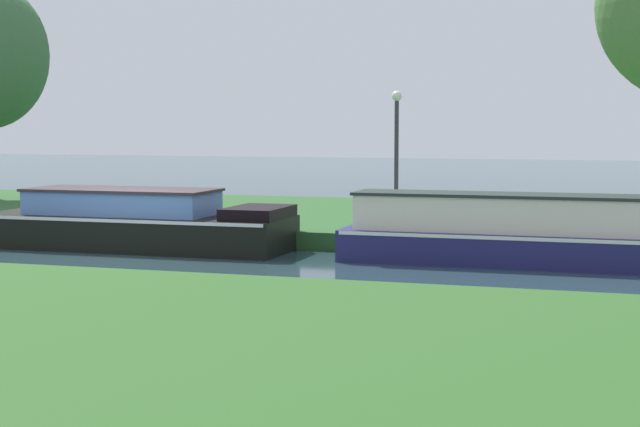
{
  "coord_description": "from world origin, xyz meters",
  "views": [
    {
      "loc": [
        9.96,
        -18.01,
        2.75
      ],
      "look_at": [
        3.94,
        1.2,
        0.9
      ],
      "focal_mm": 54.47,
      "sensor_mm": 36.0,
      "label": 1
    }
  ],
  "objects_px": {
    "black_barge": "(137,223)",
    "mooring_post_near": "(535,222)",
    "lamp_post": "(397,142)",
    "navy_narrowboat": "(515,234)"
  },
  "relations": [
    {
      "from": "black_barge",
      "to": "lamp_post",
      "type": "xyz_separation_m",
      "value": [
        5.25,
        2.76,
        1.78
      ]
    },
    {
      "from": "black_barge",
      "to": "mooring_post_near",
      "type": "height_order",
      "value": "black_barge"
    },
    {
      "from": "navy_narrowboat",
      "to": "black_barge",
      "type": "bearing_deg",
      "value": 180.0
    },
    {
      "from": "black_barge",
      "to": "lamp_post",
      "type": "relative_size",
      "value": 2.22
    },
    {
      "from": "lamp_post",
      "to": "black_barge",
      "type": "bearing_deg",
      "value": -152.32
    },
    {
      "from": "black_barge",
      "to": "mooring_post_near",
      "type": "xyz_separation_m",
      "value": [
        8.54,
        1.43,
        0.13
      ]
    },
    {
      "from": "lamp_post",
      "to": "mooring_post_near",
      "type": "bearing_deg",
      "value": -22.07
    },
    {
      "from": "black_barge",
      "to": "navy_narrowboat",
      "type": "xyz_separation_m",
      "value": [
        8.29,
        -0.0,
        0.03
      ]
    },
    {
      "from": "navy_narrowboat",
      "to": "mooring_post_near",
      "type": "bearing_deg",
      "value": 80.08
    },
    {
      "from": "black_barge",
      "to": "mooring_post_near",
      "type": "distance_m",
      "value": 8.66
    }
  ]
}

